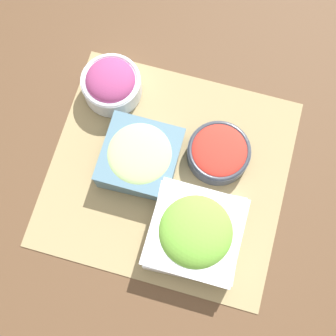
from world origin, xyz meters
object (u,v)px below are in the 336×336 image
at_px(onion_bowl, 111,84).
at_px(lettuce_bowl, 195,233).
at_px(tomato_bowl, 219,152).
at_px(cucumber_bowl, 140,156).

relative_size(onion_bowl, lettuce_bowl, 0.70).
distance_m(onion_bowl, lettuce_bowl, 0.38).
distance_m(tomato_bowl, onion_bowl, 0.28).
bearing_deg(onion_bowl, lettuce_bowl, -45.90).
height_order(onion_bowl, lettuce_bowl, lettuce_bowl).
relative_size(tomato_bowl, cucumber_bowl, 0.84).
bearing_deg(lettuce_bowl, cucumber_bowl, 140.53).
bearing_deg(lettuce_bowl, onion_bowl, 134.10).
bearing_deg(cucumber_bowl, tomato_bowl, 19.80).
xyz_separation_m(onion_bowl, lettuce_bowl, (0.26, -0.27, 0.00)).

